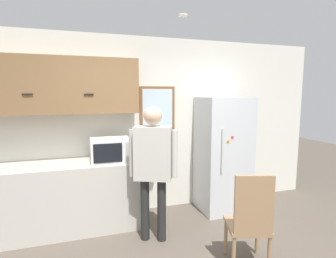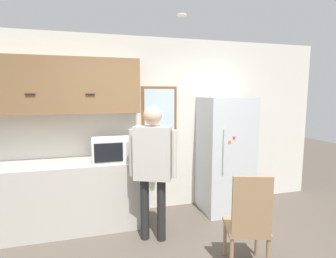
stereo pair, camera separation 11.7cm
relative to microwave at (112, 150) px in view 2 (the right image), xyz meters
name	(u,v)px [view 2 (the right image)]	position (x,y,z in m)	size (l,w,h in m)	color
back_wall	(146,126)	(0.56, 0.41, 0.27)	(6.00, 0.06, 2.70)	silver
counter	(67,196)	(-0.61, 0.06, -0.62)	(2.05, 0.65, 0.92)	#BCB7AD
upper_cabinets	(62,86)	(-0.61, 0.20, 0.87)	(2.05, 0.38, 0.75)	olive
microwave	(112,150)	(0.00, 0.00, 0.00)	(0.52, 0.38, 0.32)	white
person	(153,160)	(0.47, -0.53, -0.05)	(0.56, 0.38, 1.70)	black
refrigerator	(225,155)	(1.75, 0.04, -0.19)	(0.74, 0.69, 1.79)	silver
chair	(249,220)	(1.28, -1.38, -0.53)	(0.53, 0.53, 1.05)	#997551
window	(159,118)	(0.76, 0.37, 0.39)	(0.56, 0.05, 0.98)	brown
ceiling_light	(182,15)	(0.74, -0.81, 1.60)	(0.11, 0.11, 0.01)	white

